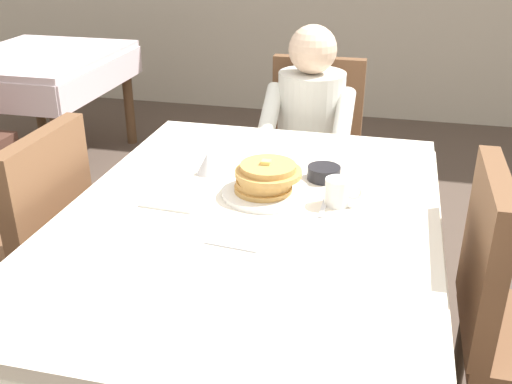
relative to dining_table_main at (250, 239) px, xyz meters
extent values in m
cube|color=silver|center=(0.00, 0.00, 0.07)|extent=(1.10, 1.50, 0.04)
cube|color=silver|center=(0.00, 0.76, -0.04)|extent=(1.10, 0.01, 0.18)
cube|color=silver|center=(-0.56, 0.00, -0.04)|extent=(0.01, 1.50, 0.18)
cube|color=silver|center=(0.56, 0.00, -0.04)|extent=(0.01, 1.50, 0.18)
cylinder|color=brown|center=(-0.47, 0.67, -0.30)|extent=(0.07, 0.07, 0.70)
cylinder|color=brown|center=(0.47, 0.67, -0.30)|extent=(0.07, 0.07, 0.70)
cube|color=brown|center=(0.02, 1.07, -0.23)|extent=(0.44, 0.44, 0.05)
cube|color=brown|center=(0.02, 1.27, 0.04)|extent=(0.44, 0.06, 0.48)
cylinder|color=#2D2319|center=(0.20, 0.89, -0.45)|extent=(0.04, 0.04, 0.40)
cylinder|color=#2D2319|center=(-0.16, 0.89, -0.45)|extent=(0.04, 0.04, 0.40)
cylinder|color=#2D2319|center=(0.20, 1.25, -0.45)|extent=(0.04, 0.04, 0.40)
cylinder|color=#2D2319|center=(-0.16, 1.25, -0.45)|extent=(0.04, 0.04, 0.40)
cylinder|color=silver|center=(0.02, 1.05, 0.03)|extent=(0.30, 0.30, 0.46)
sphere|color=beige|center=(0.02, 1.03, 0.36)|extent=(0.21, 0.21, 0.21)
cylinder|color=silver|center=(0.18, 0.91, 0.10)|extent=(0.08, 0.29, 0.23)
cylinder|color=silver|center=(-0.14, 0.91, 0.10)|extent=(0.08, 0.29, 0.23)
cylinder|color=#383D51|center=(0.10, 0.87, -0.43)|extent=(0.10, 0.10, 0.45)
cylinder|color=#383D51|center=(-0.06, 0.87, -0.43)|extent=(0.10, 0.10, 0.45)
cube|color=brown|center=(0.67, 0.00, 0.04)|extent=(0.06, 0.44, 0.48)
cylinder|color=#2D2319|center=(0.69, 0.18, -0.45)|extent=(0.04, 0.04, 0.40)
cube|color=brown|center=(-0.87, 0.00, -0.23)|extent=(0.44, 0.44, 0.05)
cube|color=brown|center=(-0.67, 0.00, 0.04)|extent=(0.06, 0.44, 0.48)
cylinder|color=#2D2319|center=(-1.05, 0.18, -0.45)|extent=(0.04, 0.04, 0.40)
cylinder|color=#2D2319|center=(-0.69, -0.18, -0.45)|extent=(0.04, 0.04, 0.40)
cylinder|color=#2D2319|center=(-0.69, 0.18, -0.45)|extent=(0.04, 0.04, 0.40)
cylinder|color=white|center=(0.02, 0.13, 0.10)|extent=(0.28, 0.28, 0.02)
cylinder|color=tan|center=(0.01, 0.13, 0.11)|extent=(0.18, 0.18, 0.02)
cylinder|color=tan|center=(0.01, 0.13, 0.13)|extent=(0.17, 0.17, 0.02)
cylinder|color=tan|center=(0.02, 0.13, 0.15)|extent=(0.17, 0.17, 0.02)
cylinder|color=tan|center=(0.03, 0.13, 0.17)|extent=(0.21, 0.21, 0.02)
cylinder|color=tan|center=(0.03, 0.13, 0.18)|extent=(0.17, 0.17, 0.02)
cube|color=#F4E072|center=(0.02, 0.13, 0.20)|extent=(0.03, 0.03, 0.01)
cylinder|color=white|center=(0.25, 0.11, 0.13)|extent=(0.08, 0.08, 0.08)
torus|color=white|center=(0.30, 0.11, 0.14)|extent=(0.05, 0.01, 0.05)
cylinder|color=black|center=(0.18, 0.29, 0.11)|extent=(0.11, 0.11, 0.04)
cone|color=silver|center=(-0.21, 0.25, 0.13)|extent=(0.08, 0.08, 0.07)
cube|color=silver|center=(-0.17, 0.11, 0.09)|extent=(0.03, 0.18, 0.00)
cube|color=silver|center=(0.21, 0.11, 0.09)|extent=(0.01, 0.20, 0.00)
cube|color=silver|center=(0.00, -0.21, 0.09)|extent=(0.15, 0.03, 0.00)
cube|color=white|center=(-0.25, 0.01, 0.09)|extent=(0.18, 0.13, 0.01)
cube|color=silver|center=(-1.85, 1.82, 0.07)|extent=(0.90, 1.10, 0.04)
cube|color=silver|center=(-1.85, 2.38, -0.04)|extent=(0.90, 0.01, 0.18)
cube|color=silver|center=(-1.40, 1.82, -0.04)|extent=(0.01, 1.10, 0.18)
cylinder|color=brown|center=(-1.48, 1.35, -0.30)|extent=(0.07, 0.07, 0.70)
cylinder|color=brown|center=(-2.22, 2.29, -0.30)|extent=(0.07, 0.07, 0.70)
cylinder|color=brown|center=(-1.48, 2.29, -0.30)|extent=(0.07, 0.07, 0.70)
cylinder|color=#2D2319|center=(-1.67, 1.15, -0.45)|extent=(0.04, 0.04, 0.40)
camera|label=1|loc=(0.39, -1.52, 0.90)|focal=41.52mm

